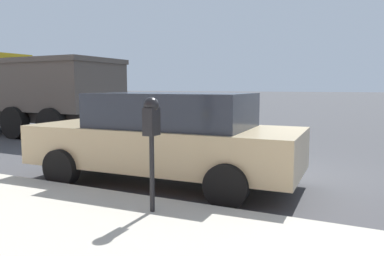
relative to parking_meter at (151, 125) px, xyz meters
name	(u,v)px	position (x,y,z in m)	size (l,w,h in m)	color
ground_plane	(251,178)	(2.75, -0.45, -1.22)	(220.00, 220.00, 0.00)	#424244
parking_meter	(151,125)	(0.00, 0.00, 0.00)	(0.21, 0.19, 1.43)	black
car_tan	(165,137)	(1.72, 0.79, -0.40)	(2.15, 4.80, 1.58)	tan
dump_truck	(31,90)	(5.74, 8.63, 0.35)	(2.89, 6.61, 2.93)	black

